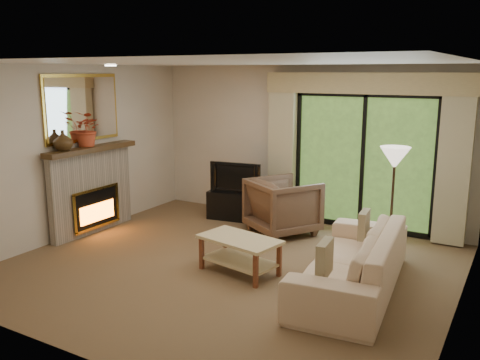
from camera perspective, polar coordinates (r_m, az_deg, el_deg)
The scene contains 22 objects.
floor at distance 6.73m, azimuth -1.29°, elevation -9.66°, with size 5.50×5.50×0.00m, color brown.
ceiling at distance 6.26m, azimuth -1.41°, elevation 13.05°, with size 5.50×5.50×0.00m, color white.
wall_back at distance 8.57m, azimuth 7.38°, elevation 3.98°, with size 5.00×5.00×0.00m, color beige.
wall_front at distance 4.48m, azimuth -18.23°, elevation -3.99°, with size 5.00×5.00×0.00m, color beige.
wall_left at distance 8.12m, azimuth -18.19°, elevation 3.02°, with size 5.00×5.00×0.00m, color beige.
wall_right at distance 5.50m, azimuth 23.97°, elevation -1.52°, with size 5.00×5.00×0.00m, color beige.
fireplace at distance 8.28m, azimuth -16.33°, elevation -1.03°, with size 0.24×1.70×1.37m, color gray, non-canonical shape.
mirror at distance 8.16m, azimuth -17.28°, elevation 7.72°, with size 0.07×1.45×1.02m, color gold, non-canonical shape.
sliding_door at distance 8.23m, azimuth 13.64°, elevation 1.99°, with size 2.26×0.10×2.16m, color black, non-canonical shape.
curtain_left at distance 8.58m, azimuth 4.79°, elevation 3.37°, with size 0.45×0.18×2.35m, color tan.
curtain_right at distance 7.84m, azimuth 22.93°, elevation 1.62°, with size 0.45×0.18×2.35m, color tan.
cornice at distance 8.03m, azimuth 13.89°, elevation 10.49°, with size 3.20×0.24×0.32m, color tan.
media_console at distance 8.74m, azimuth -0.33°, elevation -2.85°, with size 0.97×0.44×0.48m, color black.
tv at distance 8.63m, azimuth -0.33°, elevation 0.37°, with size 0.90×0.12×0.52m, color black.
armchair at distance 7.96m, azimuth 4.85°, elevation -2.93°, with size 0.93×0.96×0.87m, color brown.
sofa at distance 6.09m, azimuth 12.49°, elevation -8.77°, with size 2.44×0.95×0.71m, color #D0AD89.
pillow_near at distance 5.41m, azimuth 9.48°, elevation -8.70°, with size 0.10×0.38×0.38m, color brown.
pillow_far at distance 6.68m, azimuth 13.75°, elevation -4.88°, with size 0.09×0.35×0.35m, color brown.
coffee_table at distance 6.46m, azimuth -0.03°, elevation -8.44°, with size 1.02×0.56×0.46m, color #CEB57E, non-canonical shape.
floor_lamp at distance 7.21m, azimuth 16.70°, elevation -2.37°, with size 0.41×0.41×1.51m, color beige, non-canonical shape.
vase at distance 7.79m, azimuth -19.26°, elevation 4.21°, with size 0.28×0.28×0.30m, color #3D2913.
branches at distance 8.09m, azimuth -16.77°, elevation 5.50°, with size 0.48×0.42×0.54m, color #BF4527.
Camera 1 is at (3.25, -5.34, 2.49)m, focal length 38.00 mm.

